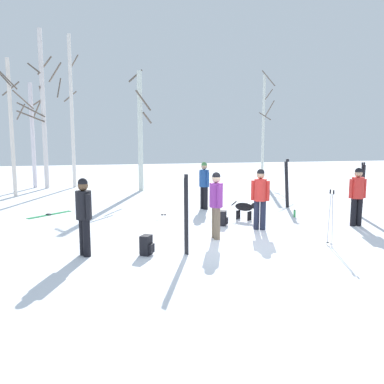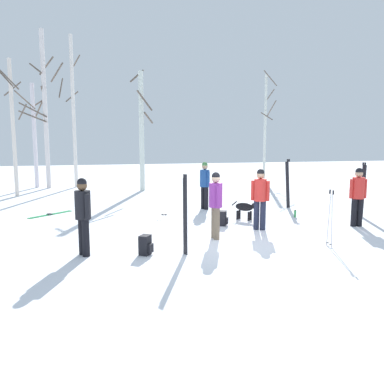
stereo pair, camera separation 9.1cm
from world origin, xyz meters
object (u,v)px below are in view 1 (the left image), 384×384
Objects in this scene: person_2 at (204,182)px; ski_poles_0 at (331,216)px; ski_pair_planted_2 at (362,190)px; ski_pair_lying_1 at (50,215)px; person_3 at (357,193)px; ski_pair_lying_0 at (163,215)px; backpack_1 at (223,218)px; person_0 at (216,201)px; birch_tree_3 at (72,111)px; birch_tree_2 at (44,108)px; birch_tree_5 at (264,126)px; ski_pair_planted_0 at (287,184)px; person_1 at (260,195)px; birch_tree_0 at (12,124)px; water_bottle_0 at (295,214)px; person_4 at (84,212)px; backpack_0 at (147,245)px; ski_pair_planted_1 at (186,215)px; dog at (245,208)px; birch_tree_4 at (140,130)px; birch_tree_1 at (33,132)px.

person_2 reaches higher than ski_poles_0.
ski_pair_lying_1 is at bearing 165.47° from ski_pair_planted_2.
person_3 is 6.05m from ski_pair_lying_0.
backpack_1 is at bearing 123.64° from ski_poles_0.
birch_tree_3 reaches higher than person_0.
birch_tree_5 is at bearing 6.58° from birch_tree_2.
ski_pair_planted_0 is 11.86m from birch_tree_3.
person_1 and person_3 have the same top height.
ski_pair_planted_2 reaches higher than ski_pair_lying_0.
person_0 is 11.39m from birch_tree_0.
birch_tree_0 is (-9.84, 7.01, 3.03)m from water_bottle_0.
person_1 is at bearing 17.21° from person_4.
ski_poles_0 is 3.09× the size of backpack_0.
ski_pair_lying_1 is 8.15m from water_bottle_0.
ski_pair_planted_2 is 2.33m from water_bottle_0.
ski_pair_planted_0 is (-0.60, 3.27, -0.08)m from person_3.
ski_pair_planted_1 is (-4.86, -4.92, -0.01)m from ski_pair_planted_0.
person_0 is 2.79m from ski_poles_0.
person_1 is at bearing -47.75° from ski_pair_lying_0.
birch_tree_3 is at bearing 127.05° from person_3.
ski_pair_planted_1 is 4.07× the size of backpack_1.
dog is at bearing -178.97° from water_bottle_0.
water_bottle_0 is at bearing 36.86° from ski_pair_planted_1.
birch_tree_3 is (-1.00, 12.68, 2.96)m from person_4.
ski_poles_0 is at bearing -49.14° from birch_tree_0.
backpack_0 is (-4.34, 0.29, -0.51)m from ski_poles_0.
ski_pair_planted_1 is 7.08m from ski_pair_planted_2.
backpack_1 is at bearing 139.80° from person_1.
birch_tree_5 is (4.49, 14.52, 2.58)m from ski_poles_0.
ski_pair_planted_1 reaches higher than person_1.
backpack_0 is 0.07× the size of birch_tree_5.
person_1 is 13.48m from birch_tree_2.
person_0 is 3.31m from person_4.
birch_tree_3 reaches higher than backpack_1.
person_2 is 7.03× the size of water_bottle_0.
ski_pair_lying_0 is 3.70× the size of backpack_1.
dog is at bearing -72.04° from birch_tree_4.
ski_pair_lying_1 is at bearing 122.94° from ski_pair_planted_1.
person_0 is at bearing -163.13° from ski_pair_planted_2.
backpack_1 is at bearing -65.22° from birch_tree_3.
backpack_1 is at bearing -57.68° from birch_tree_1.
birch_tree_5 reaches higher than ski_pair_lying_0.
person_1 is 0.22× the size of birch_tree_2.
ski_pair_planted_2 is 0.34× the size of birch_tree_1.
birch_tree_2 is (-11.00, 10.11, 3.17)m from ski_pair_planted_2.
person_1 is 2.43m from water_bottle_0.
ski_pair_planted_2 is 14.28m from birch_tree_0.
person_0 is 4.21m from person_2.
birch_tree_2 is (-3.65, 12.79, 3.84)m from backpack_0.
ski_pair_lying_0 is at bearing -151.58° from person_2.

